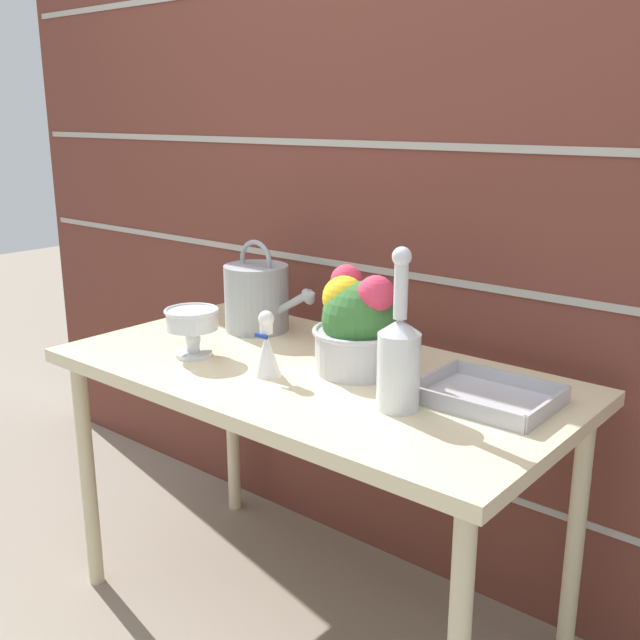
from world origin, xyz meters
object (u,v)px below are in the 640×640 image
object	(u,v)px
glass_decanter	(399,356)
crystal_pedestal_bowl	(192,323)
flower_planter	(358,326)
figurine_vase	(267,349)
wire_tray	(487,397)
watering_can	(257,297)

from	to	relation	value
glass_decanter	crystal_pedestal_bowl	bearing A→B (deg)	-176.07
flower_planter	figurine_vase	distance (m)	0.23
figurine_vase	wire_tray	size ratio (longest dim) A/B	0.56
crystal_pedestal_bowl	flower_planter	distance (m)	0.45
wire_tray	watering_can	bearing A→B (deg)	173.91
watering_can	crystal_pedestal_bowl	xyz separation A→B (m)	(0.04, -0.29, -0.01)
flower_planter	figurine_vase	xyz separation A→B (m)	(-0.15, -0.17, -0.05)
crystal_pedestal_bowl	wire_tray	distance (m)	0.79
glass_decanter	wire_tray	distance (m)	0.24
figurine_vase	wire_tray	bearing A→B (deg)	20.55
flower_planter	wire_tray	size ratio (longest dim) A/B	0.88
figurine_vase	flower_planter	bearing A→B (deg)	48.59
figurine_vase	wire_tray	xyz separation A→B (m)	(0.50, 0.19, -0.06)
watering_can	flower_planter	xyz separation A→B (m)	(0.45, -0.10, 0.02)
glass_decanter	wire_tray	xyz separation A→B (m)	(0.13, 0.16, -0.11)
watering_can	figurine_vase	size ratio (longest dim) A/B	2.03
wire_tray	flower_planter	bearing A→B (deg)	-177.05
crystal_pedestal_bowl	watering_can	bearing A→B (deg)	98.69
glass_decanter	figurine_vase	distance (m)	0.37
wire_tray	figurine_vase	bearing A→B (deg)	-159.45
crystal_pedestal_bowl	glass_decanter	distance (m)	0.63
watering_can	glass_decanter	world-z (taller)	glass_decanter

